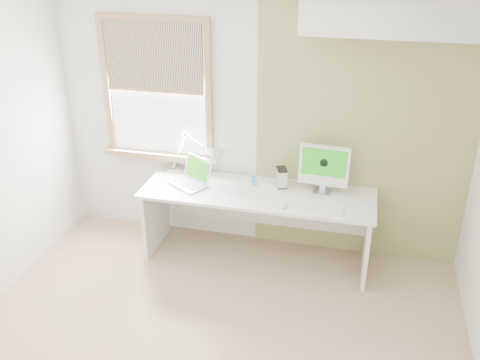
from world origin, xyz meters
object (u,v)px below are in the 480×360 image
(desk_lamp, at_px, (207,158))
(imac, at_px, (324,166))
(laptop, at_px, (192,178))
(desk, at_px, (259,207))
(external_drive, at_px, (281,178))

(desk_lamp, bearing_deg, imac, -0.38)
(imac, bearing_deg, laptop, -173.92)
(desk_lamp, relative_size, laptop, 1.58)
(laptop, bearing_deg, desk_lamp, 52.40)
(desk, distance_m, desk_lamp, 0.70)
(external_drive, xyz_separation_m, imac, (0.40, -0.01, 0.16))
(external_drive, bearing_deg, laptop, -170.27)
(laptop, relative_size, imac, 0.97)
(desk, relative_size, external_drive, 11.72)
(desk_lamp, bearing_deg, laptop, -127.60)
(desk, relative_size, desk_lamp, 3.05)
(desk, bearing_deg, laptop, -177.08)
(desk_lamp, relative_size, imac, 1.53)
(desk, xyz_separation_m, desk_lamp, (-0.54, 0.11, 0.42))
(external_drive, bearing_deg, desk, -150.18)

